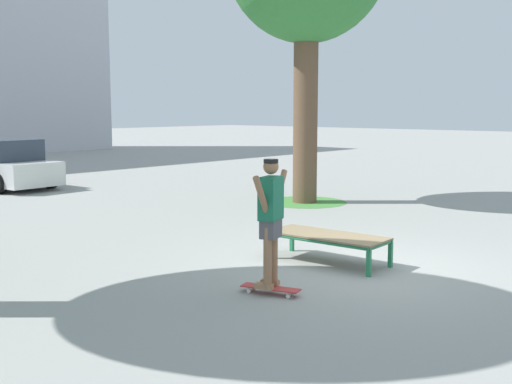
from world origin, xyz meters
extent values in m
plane|color=#999993|center=(0.00, 0.00, 0.00)|extent=(120.00, 120.00, 0.00)
cube|color=#237A4C|center=(-0.42, 1.50, 0.19)|extent=(0.06, 0.06, 0.38)
cube|color=#237A4C|center=(0.28, 1.54, 0.19)|extent=(0.06, 0.06, 0.38)
cube|color=#237A4C|center=(-0.31, -0.34, 0.19)|extent=(0.06, 0.06, 0.38)
cube|color=#237A4C|center=(0.39, -0.30, 0.19)|extent=(0.06, 0.06, 0.38)
cylinder|color=#237A4C|center=(-0.37, 0.58, 0.41)|extent=(0.16, 1.90, 0.05)
cylinder|color=#237A4C|center=(0.33, 0.62, 0.41)|extent=(0.16, 1.90, 0.05)
cylinder|color=#237A4C|center=(-0.07, 1.52, 0.41)|extent=(0.76, 0.09, 0.05)
cylinder|color=#237A4C|center=(0.04, -0.32, 0.41)|extent=(0.76, 0.09, 0.05)
cube|color=#847051|center=(-0.02, 0.60, 0.45)|extent=(0.87, 1.94, 0.03)
cube|color=#B23333|center=(-1.91, 0.18, 0.08)|extent=(0.42, 0.82, 0.02)
cylinder|color=silver|center=(-2.06, 0.42, 0.03)|extent=(0.04, 0.06, 0.06)
cylinder|color=silver|center=(-1.92, 0.47, 0.03)|extent=(0.04, 0.06, 0.06)
cylinder|color=silver|center=(-1.90, -0.11, 0.03)|extent=(0.04, 0.06, 0.06)
cylinder|color=silver|center=(-1.76, -0.07, 0.03)|extent=(0.04, 0.06, 0.06)
cylinder|color=#8E6647|center=(-2.00, 0.15, 0.50)|extent=(0.11, 0.11, 0.82)
cube|color=#99704C|center=(-2.02, 0.20, 0.13)|extent=(0.17, 0.26, 0.07)
cylinder|color=#8E6647|center=(-1.81, 0.21, 0.50)|extent=(0.11, 0.11, 0.82)
cube|color=#99704C|center=(-1.83, 0.25, 0.13)|extent=(0.17, 0.26, 0.07)
cube|color=#4C4C51|center=(-1.91, 0.18, 0.88)|extent=(0.34, 0.28, 0.24)
cube|color=#196647|center=(-1.91, 0.18, 1.28)|extent=(0.41, 0.31, 0.56)
cylinder|color=#8E6647|center=(-2.20, 0.09, 1.35)|extent=(0.40, 0.19, 0.52)
cylinder|color=#8E6647|center=(-1.62, 0.26, 1.35)|extent=(0.40, 0.19, 0.52)
sphere|color=#8E6647|center=(-1.91, 0.18, 1.69)|extent=(0.20, 0.20, 0.20)
cylinder|color=black|center=(-1.91, 0.18, 1.76)|extent=(0.19, 0.19, 0.05)
cylinder|color=brown|center=(4.97, 4.80, 2.24)|extent=(0.63, 0.63, 4.47)
cylinder|color=#47893D|center=(4.97, 4.80, 0.00)|extent=(2.20, 2.20, 0.01)
cube|color=silver|center=(1.22, 13.66, 0.51)|extent=(1.95, 4.30, 0.70)
cube|color=#2D3847|center=(1.23, 13.51, 1.18)|extent=(1.68, 2.19, 0.64)
cylinder|color=black|center=(1.99, 15.01, 0.30)|extent=(0.26, 0.61, 0.60)
cylinder|color=black|center=(2.14, 12.41, 0.30)|extent=(0.26, 0.61, 0.60)
camera|label=1|loc=(-8.07, -5.00, 2.42)|focal=44.25mm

